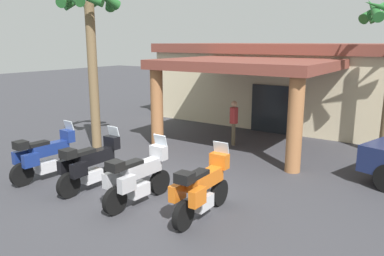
{
  "coord_description": "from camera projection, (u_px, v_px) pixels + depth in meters",
  "views": [
    {
      "loc": [
        6.3,
        -7.48,
        3.95
      ],
      "look_at": [
        -0.43,
        2.65,
        1.2
      ],
      "focal_mm": 35.88,
      "sensor_mm": 36.0,
      "label": 1
    }
  ],
  "objects": [
    {
      "name": "pedestrian",
      "position": [
        234.0,
        119.0,
        14.81
      ],
      "size": [
        0.32,
        0.47,
        1.73
      ],
      "rotation": [
        0.0,
        0.0,
        3.68
      ],
      "color": "brown",
      "rests_on": "ground_plane"
    },
    {
      "name": "ground_plane",
      "position": [
        151.0,
        191.0,
        10.35
      ],
      "size": [
        80.0,
        80.0,
        0.0
      ],
      "primitive_type": "plane",
      "color": "#38383D"
    },
    {
      "name": "motorcycle_silver",
      "position": [
        137.0,
        177.0,
        9.41
      ],
      "size": [
        0.73,
        2.21,
        1.61
      ],
      "rotation": [
        0.0,
        0.0,
        1.5
      ],
      "color": "black",
      "rests_on": "ground_plane"
    },
    {
      "name": "motorcycle_blue",
      "position": [
        45.0,
        156.0,
        11.15
      ],
      "size": [
        0.73,
        2.21,
        1.61
      ],
      "rotation": [
        0.0,
        0.0,
        1.49
      ],
      "color": "black",
      "rests_on": "ground_plane"
    },
    {
      "name": "motel_building",
      "position": [
        298.0,
        82.0,
        19.24
      ],
      "size": [
        13.51,
        12.19,
        3.84
      ],
      "rotation": [
        0.0,
        0.0,
        -0.02
      ],
      "color": "beige",
      "rests_on": "ground_plane"
    },
    {
      "name": "motorcycle_orange",
      "position": [
        202.0,
        188.0,
        8.68
      ],
      "size": [
        0.7,
        2.21,
        1.61
      ],
      "rotation": [
        0.0,
        0.0,
        1.57
      ],
      "color": "black",
      "rests_on": "ground_plane"
    },
    {
      "name": "motorcycle_black",
      "position": [
        91.0,
        164.0,
        10.38
      ],
      "size": [
        0.72,
        2.21,
        1.61
      ],
      "rotation": [
        0.0,
        0.0,
        1.53
      ],
      "color": "black",
      "rests_on": "ground_plane"
    },
    {
      "name": "palm_tree_roadside",
      "position": [
        90.0,
        24.0,
        13.33
      ],
      "size": [
        2.19,
        2.21,
        6.11
      ],
      "color": "brown",
      "rests_on": "ground_plane"
    }
  ]
}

